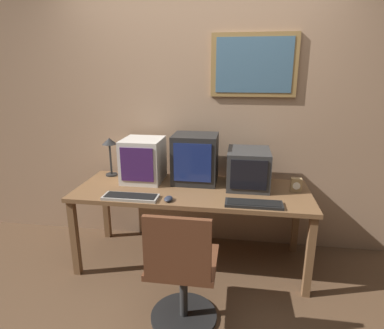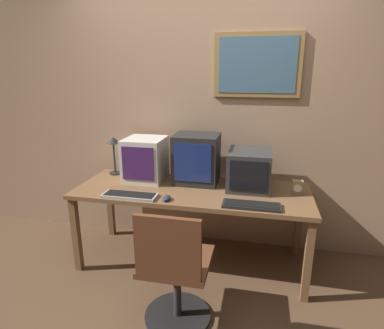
% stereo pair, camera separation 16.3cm
% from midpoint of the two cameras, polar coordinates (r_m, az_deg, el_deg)
% --- Properties ---
extents(wall_back, '(8.00, 0.08, 2.60)m').
position_cam_midpoint_polar(wall_back, '(3.07, 3.57, 9.28)').
color(wall_back, tan).
rests_on(wall_back, ground_plane).
extents(desk, '(1.98, 0.75, 0.71)m').
position_cam_midpoint_polar(desk, '(2.77, 1.69, -5.66)').
color(desk, brown).
rests_on(desk, ground_plane).
extents(monitor_left, '(0.35, 0.37, 0.39)m').
position_cam_midpoint_polar(monitor_left, '(2.95, -6.75, 0.94)').
color(monitor_left, beige).
rests_on(monitor_left, desk).
extents(monitor_center, '(0.39, 0.35, 0.44)m').
position_cam_midpoint_polar(monitor_center, '(2.86, 2.38, 1.03)').
color(monitor_center, black).
rests_on(monitor_center, desk).
extents(monitor_right, '(0.36, 0.42, 0.32)m').
position_cam_midpoint_polar(monitor_right, '(2.79, 11.79, -0.88)').
color(monitor_right, '#333333').
rests_on(monitor_right, desk).
extents(keyboard_main, '(0.44, 0.15, 0.03)m').
position_cam_midpoint_polar(keyboard_main, '(2.61, -9.24, -5.46)').
color(keyboard_main, '#A8A399').
rests_on(keyboard_main, desk).
extents(keyboard_side, '(0.43, 0.15, 0.03)m').
position_cam_midpoint_polar(keyboard_side, '(2.45, 12.40, -7.11)').
color(keyboard_side, black).
rests_on(keyboard_side, desk).
extents(mouse_near_keyboard, '(0.07, 0.10, 0.03)m').
position_cam_midpoint_polar(mouse_near_keyboard, '(2.51, -2.71, -6.02)').
color(mouse_near_keyboard, '#282D3D').
rests_on(mouse_near_keyboard, desk).
extents(desk_clock, '(0.09, 0.05, 0.12)m').
position_cam_midpoint_polar(desk_clock, '(2.79, 19.84, -3.84)').
color(desk_clock, '#A38456').
rests_on(desk_clock, desk).
extents(desk_lamp, '(0.14, 0.14, 0.37)m').
position_cam_midpoint_polar(desk_lamp, '(3.14, -12.34, 3.20)').
color(desk_lamp, black).
rests_on(desk_lamp, desk).
extents(office_chair, '(0.47, 0.47, 0.87)m').
position_cam_midpoint_polar(office_chair, '(2.24, -0.89, -19.11)').
color(office_chair, black).
rests_on(office_chair, ground_plane).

